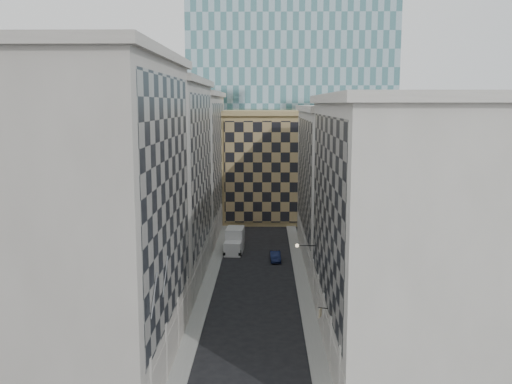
# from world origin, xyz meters

# --- Properties ---
(sidewalk_west) EXTENTS (1.50, 100.00, 0.15)m
(sidewalk_west) POSITION_xyz_m (-5.25, 30.00, 0.07)
(sidewalk_west) COLOR gray
(sidewalk_west) RESTS_ON ground
(sidewalk_east) EXTENTS (1.50, 100.00, 0.15)m
(sidewalk_east) POSITION_xyz_m (5.25, 30.00, 0.07)
(sidewalk_east) COLOR gray
(sidewalk_east) RESTS_ON ground
(bldg_left_a) EXTENTS (10.80, 22.80, 23.70)m
(bldg_left_a) POSITION_xyz_m (-10.88, 11.00, 11.82)
(bldg_left_a) COLOR #A29B92
(bldg_left_a) RESTS_ON ground
(bldg_left_b) EXTENTS (10.80, 22.80, 22.70)m
(bldg_left_b) POSITION_xyz_m (-10.88, 33.00, 11.32)
(bldg_left_b) COLOR gray
(bldg_left_b) RESTS_ON ground
(bldg_left_c) EXTENTS (10.80, 22.80, 21.70)m
(bldg_left_c) POSITION_xyz_m (-10.88, 55.00, 10.83)
(bldg_left_c) COLOR #A29B92
(bldg_left_c) RESTS_ON ground
(bldg_right_a) EXTENTS (10.80, 26.80, 20.70)m
(bldg_right_a) POSITION_xyz_m (10.88, 15.00, 10.32)
(bldg_right_a) COLOR beige
(bldg_right_a) RESTS_ON ground
(bldg_right_b) EXTENTS (10.80, 28.80, 19.70)m
(bldg_right_b) POSITION_xyz_m (10.89, 42.00, 9.85)
(bldg_right_b) COLOR beige
(bldg_right_b) RESTS_ON ground
(tan_block) EXTENTS (16.80, 14.80, 18.80)m
(tan_block) POSITION_xyz_m (2.00, 67.90, 9.44)
(tan_block) COLOR #A38F56
(tan_block) RESTS_ON ground
(church_tower) EXTENTS (7.20, 7.20, 51.50)m
(church_tower) POSITION_xyz_m (0.00, 82.00, 26.95)
(church_tower) COLOR #292520
(church_tower) RESTS_ON ground
(flagpoles_left) EXTENTS (0.10, 6.33, 2.33)m
(flagpoles_left) POSITION_xyz_m (-5.90, 6.00, 8.00)
(flagpoles_left) COLOR gray
(flagpoles_left) RESTS_ON ground
(bracket_lamp) EXTENTS (1.98, 0.36, 0.36)m
(bracket_lamp) POSITION_xyz_m (4.38, 24.00, 6.20)
(bracket_lamp) COLOR black
(bracket_lamp) RESTS_ON ground
(box_truck) EXTENTS (2.64, 5.84, 3.14)m
(box_truck) POSITION_xyz_m (-3.13, 45.09, 1.37)
(box_truck) COLOR silver
(box_truck) RESTS_ON ground
(dark_car) EXTENTS (1.46, 3.80, 1.23)m
(dark_car) POSITION_xyz_m (2.36, 40.49, 0.62)
(dark_car) COLOR #10193C
(dark_car) RESTS_ON ground
(shop_sign) EXTENTS (0.75, 0.66, 0.77)m
(shop_sign) POSITION_xyz_m (5.42, 12.19, 3.84)
(shop_sign) COLOR black
(shop_sign) RESTS_ON ground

